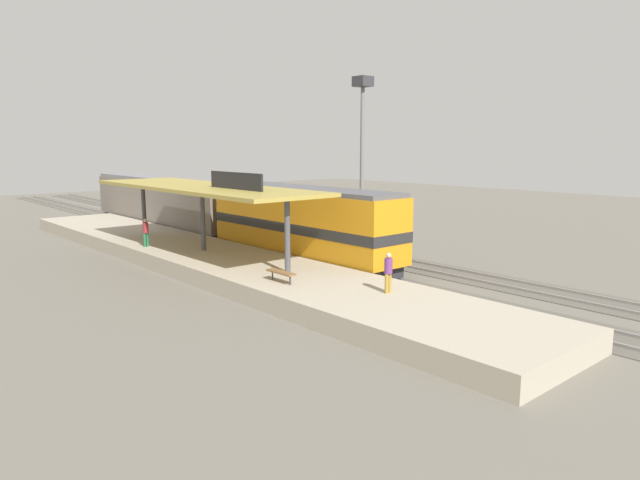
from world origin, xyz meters
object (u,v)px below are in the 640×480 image
object	(u,v)px
passenger_carriage_single	(163,203)
light_mast	(362,125)
platform_bench	(281,273)
person_walking	(388,271)
person_waiting	(146,231)
locomotive	(302,224)

from	to	relation	value
passenger_carriage_single	light_mast	size ratio (longest dim) A/B	1.71
platform_bench	person_walking	distance (m)	5.00
passenger_carriage_single	light_mast	xyz separation A→B (m)	(7.80, -15.24, 6.08)
passenger_carriage_single	person_waiting	xyz separation A→B (m)	(-6.59, -11.07, -0.46)
locomotive	passenger_carriage_single	distance (m)	18.00
locomotive	passenger_carriage_single	size ratio (longest dim) A/B	0.72
locomotive	person_walking	world-z (taller)	locomotive
locomotive	person_waiting	size ratio (longest dim) A/B	8.44
person_waiting	person_walking	distance (m)	17.41
platform_bench	light_mast	bearing A→B (deg)	31.84
locomotive	person_walking	bearing A→B (deg)	-110.24
person_walking	person_waiting	bearing A→B (deg)	99.29
passenger_carriage_single	platform_bench	bearing A→B (deg)	-104.15
passenger_carriage_single	locomotive	bearing A→B (deg)	-90.00
platform_bench	locomotive	distance (m)	8.42
light_mast	person_waiting	world-z (taller)	light_mast
platform_bench	person_walking	xyz separation A→B (m)	(2.22, -4.45, 0.51)
locomotive	person_waiting	bearing A→B (deg)	133.59
light_mast	person_waiting	distance (m)	16.35
person_walking	platform_bench	bearing A→B (deg)	116.47
platform_bench	passenger_carriage_single	xyz separation A→B (m)	(6.00, 23.81, 0.97)
person_waiting	locomotive	bearing A→B (deg)	-46.41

